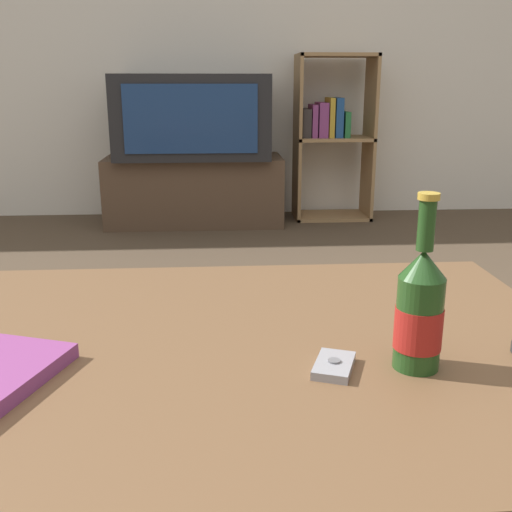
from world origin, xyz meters
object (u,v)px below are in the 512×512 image
Objects in this scene: beer_bottle at (418,311)px; bookshelf at (330,132)px; tv_stand at (194,190)px; cell_phone at (332,366)px; television at (192,116)px.

bookshelf is at bearing 82.02° from beer_bottle.
cell_phone is (0.31, -2.83, 0.21)m from tv_stand.
tv_stand is 3.82× the size of beer_bottle.
television is 3.23× the size of beer_bottle.
tv_stand is at bearing 116.70° from cell_phone.
television is 8.50× the size of cell_phone.
tv_stand is at bearing 98.87° from beer_bottle.
cell_phone is (-0.54, -2.92, -0.12)m from bookshelf.
television is at bearing -173.73° from bookshelf.
television is (0.00, -0.00, 0.44)m from tv_stand.
cell_phone is (0.31, -2.83, -0.23)m from television.
television is 0.89× the size of bookshelf.
television is at bearing 116.71° from cell_phone.
bookshelf is (0.85, 0.09, 0.34)m from tv_stand.
bookshelf is 3.63× the size of beer_bottle.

